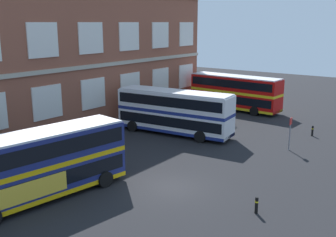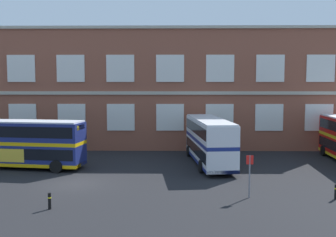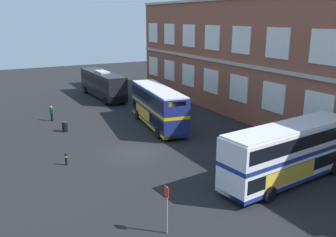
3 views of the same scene
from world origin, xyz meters
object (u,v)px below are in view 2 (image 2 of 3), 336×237
Objects in this scene: double_decker_near at (19,143)px; safety_bollard_east at (50,201)px; safety_bollard_west at (336,191)px; double_decker_middle at (209,140)px; bus_stand_flag at (250,172)px.

double_decker_near is 11.84× the size of safety_bollard_east.
double_decker_middle is at bearing 123.12° from safety_bollard_west.
double_decker_near is 19.80m from bus_stand_flag.
double_decker_middle is 11.80× the size of safety_bollard_east.
double_decker_near is 16.35m from double_decker_middle.
safety_bollard_east is (5.97, -11.00, -1.66)m from double_decker_near.
double_decker_near is 24.86m from safety_bollard_west.
double_decker_middle reaches higher than safety_bollard_west.
double_decker_near is at bearing 159.21° from safety_bollard_west.
double_decker_middle reaches higher than safety_bollard_east.
bus_stand_flag is (17.86, -8.53, -0.51)m from double_decker_near.
double_decker_middle is 16.53m from safety_bollard_east.
double_decker_near is 1.00× the size of double_decker_middle.
double_decker_near is 12.63m from safety_bollard_east.
safety_bollard_west is (5.33, -0.27, -1.14)m from bus_stand_flag.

